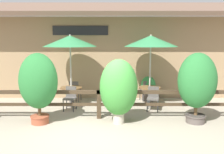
# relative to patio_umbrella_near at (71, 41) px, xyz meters

# --- Properties ---
(ground_plane) EXTENTS (60.00, 60.00, 0.00)m
(ground_plane) POSITION_rel_patio_umbrella_near_xyz_m (1.19, -2.72, -2.55)
(ground_plane) COLOR #9E937F
(building_facade) EXTENTS (14.28, 1.49, 4.23)m
(building_facade) POSITION_rel_patio_umbrella_near_xyz_m (1.19, 1.39, -0.38)
(building_facade) COLOR #997A56
(building_facade) RESTS_ON ground
(patio_railing) EXTENTS (10.40, 0.14, 0.95)m
(patio_railing) POSITION_rel_patio_umbrella_near_xyz_m (1.19, -1.67, -1.85)
(patio_railing) COLOR #3D2D1E
(patio_railing) RESTS_ON ground
(patio_umbrella_near) EXTENTS (2.08, 2.08, 2.80)m
(patio_umbrella_near) POSITION_rel_patio_umbrella_near_xyz_m (0.00, 0.00, 0.00)
(patio_umbrella_near) COLOR #B7B2A8
(patio_umbrella_near) RESTS_ON ground
(dining_table_near) EXTENTS (0.86, 0.86, 0.74)m
(dining_table_near) POSITION_rel_patio_umbrella_near_xyz_m (0.00, -0.00, -1.96)
(dining_table_near) COLOR brown
(dining_table_near) RESTS_ON ground
(chair_near_streetside) EXTENTS (0.47, 0.47, 0.88)m
(chair_near_streetside) POSITION_rel_patio_umbrella_near_xyz_m (0.07, -0.67, -2.05)
(chair_near_streetside) COLOR #514C47
(chair_near_streetside) RESTS_ON ground
(chair_near_wallside) EXTENTS (0.48, 0.48, 0.88)m
(chair_near_wallside) POSITION_rel_patio_umbrella_near_xyz_m (0.04, 0.67, -2.05)
(chair_near_wallside) COLOR #514C47
(chair_near_wallside) RESTS_ON ground
(patio_umbrella_middle) EXTENTS (2.08, 2.08, 2.80)m
(patio_umbrella_middle) POSITION_rel_patio_umbrella_near_xyz_m (3.12, 0.02, 0.00)
(patio_umbrella_middle) COLOR #B7B2A8
(patio_umbrella_middle) RESTS_ON ground
(dining_table_middle) EXTENTS (0.86, 0.86, 0.74)m
(dining_table_middle) POSITION_rel_patio_umbrella_near_xyz_m (3.12, 0.02, -1.96)
(dining_table_middle) COLOR brown
(dining_table_middle) RESTS_ON ground
(chair_middle_streetside) EXTENTS (0.50, 0.50, 0.88)m
(chair_middle_streetside) POSITION_rel_patio_umbrella_near_xyz_m (3.15, -0.70, -2.05)
(chair_middle_streetside) COLOR #514C47
(chair_middle_streetside) RESTS_ON ground
(chair_middle_wallside) EXTENTS (0.51, 0.51, 0.88)m
(chair_middle_wallside) POSITION_rel_patio_umbrella_near_xyz_m (3.09, 0.74, -2.05)
(chair_middle_wallside) COLOR #514C47
(chair_middle_wallside) RESTS_ON ground
(potted_plant_corner_fern) EXTENTS (1.18, 1.06, 2.21)m
(potted_plant_corner_fern) POSITION_rel_patio_umbrella_near_xyz_m (-0.64, -2.18, -1.25)
(potted_plant_corner_fern) COLOR #9E4C33
(potted_plant_corner_fern) RESTS_ON ground
(potted_plant_entrance_palm) EXTENTS (1.20, 1.08, 2.22)m
(potted_plant_entrance_palm) POSITION_rel_patio_umbrella_near_xyz_m (4.27, -2.10, -1.25)
(potted_plant_entrance_palm) COLOR #564C47
(potted_plant_entrance_palm) RESTS_ON ground
(potted_plant_broad_leaf) EXTENTS (1.18, 1.06, 2.02)m
(potted_plant_broad_leaf) POSITION_rel_patio_umbrella_near_xyz_m (1.83, -2.15, -1.43)
(potted_plant_broad_leaf) COLOR #B7AD99
(potted_plant_broad_leaf) RESTS_ON ground
(potted_plant_tall_tropical) EXTENTS (0.63, 0.57, 1.05)m
(potted_plant_tall_tropical) POSITION_rel_patio_umbrella_near_xyz_m (3.18, 0.83, -2.01)
(potted_plant_tall_tropical) COLOR #564C47
(potted_plant_tall_tropical) RESTS_ON ground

